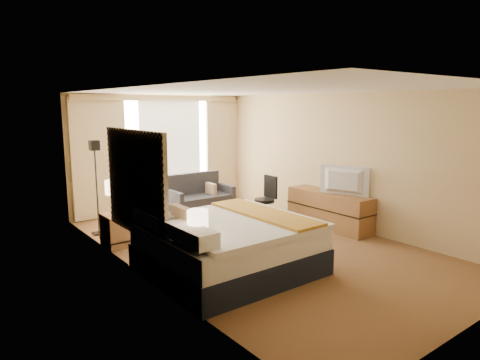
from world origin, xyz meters
TOP-DOWN VIEW (x-y plane):
  - floor at (0.00, 0.00)m, footprint 4.20×7.00m
  - ceiling at (0.00, 0.00)m, footprint 4.20×7.00m
  - wall_back at (0.00, 3.50)m, footprint 4.20×0.02m
  - wall_front at (0.00, -3.50)m, footprint 4.20×0.02m
  - wall_left at (-2.10, 0.00)m, footprint 0.02×7.00m
  - wall_right at (2.10, 0.00)m, footprint 0.02×7.00m
  - headboard at (-2.06, 0.20)m, footprint 0.06×1.85m
  - nightstand_left at (-1.87, -1.05)m, footprint 0.45×0.52m
  - nightstand_right at (-1.87, 1.45)m, footprint 0.45×0.52m
  - media_dresser at (1.83, 0.00)m, footprint 0.50×1.80m
  - window at (0.25, 3.47)m, footprint 2.30×0.02m
  - curtains at (-0.00, 3.39)m, footprint 4.12×0.19m
  - bed at (-1.06, -0.65)m, footprint 2.19×2.01m
  - loveseat at (0.42, 2.49)m, footprint 1.41×0.77m
  - floor_lamp at (-1.90, 2.30)m, footprint 0.22×0.22m
  - desk_chair at (1.12, 1.05)m, footprint 0.46×0.46m
  - lamp_left at (-1.82, -1.06)m, footprint 0.26×0.26m
  - lamp_right at (-1.91, 1.45)m, footprint 0.28×0.28m
  - tissue_box at (-1.84, -1.20)m, footprint 0.14×0.14m
  - telephone at (-1.74, 1.53)m, footprint 0.17×0.13m
  - television at (1.78, -0.34)m, footprint 0.42×0.94m

SIDE VIEW (x-z plane):
  - floor at x=0.00m, z-range -0.01..0.01m
  - nightstand_left at x=-1.87m, z-range 0.00..0.55m
  - nightstand_right at x=-1.87m, z-range 0.00..0.55m
  - loveseat at x=0.42m, z-range -0.15..0.73m
  - media_dresser at x=1.83m, z-range 0.00..0.70m
  - bed at x=-1.06m, z-range -0.14..0.92m
  - desk_chair at x=1.12m, z-range -0.05..0.90m
  - telephone at x=-1.74m, z-range 0.55..0.61m
  - tissue_box at x=-1.84m, z-range 0.55..0.65m
  - television at x=1.78m, z-range 0.70..1.24m
  - lamp_left at x=-1.82m, z-range 0.70..1.25m
  - lamp_right at x=-1.91m, z-range 0.71..1.29m
  - floor_lamp at x=-1.90m, z-range 0.36..2.10m
  - headboard at x=-2.06m, z-range 0.53..2.03m
  - wall_back at x=0.00m, z-range 0.00..2.60m
  - wall_front at x=0.00m, z-range 0.00..2.60m
  - wall_left at x=-2.10m, z-range 0.00..2.60m
  - wall_right at x=2.10m, z-range 0.00..2.60m
  - window at x=0.25m, z-range 0.17..2.47m
  - curtains at x=0.00m, z-range 0.13..2.69m
  - ceiling at x=0.00m, z-range 2.59..2.61m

